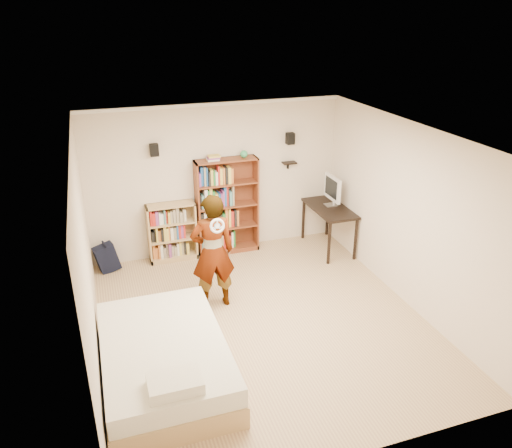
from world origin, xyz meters
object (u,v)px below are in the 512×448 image
(tall_bookshelf, at_px, (227,207))
(person, at_px, (213,252))
(daybed, at_px, (164,354))
(low_bookshelf, at_px, (172,232))
(computer_desk, at_px, (328,228))

(tall_bookshelf, relative_size, person, 0.99)
(daybed, height_order, person, person)
(tall_bookshelf, relative_size, low_bookshelf, 1.67)
(low_bookshelf, distance_m, computer_desk, 2.84)
(low_bookshelf, relative_size, daybed, 0.47)
(daybed, bearing_deg, computer_desk, 36.78)
(daybed, bearing_deg, tall_bookshelf, 61.65)
(low_bookshelf, xyz_separation_m, person, (0.33, -1.68, 0.36))
(low_bookshelf, distance_m, daybed, 3.13)
(tall_bookshelf, xyz_separation_m, computer_desk, (1.78, -0.49, -0.46))
(low_bookshelf, relative_size, person, 0.59)
(low_bookshelf, relative_size, computer_desk, 0.87)
(low_bookshelf, bearing_deg, person, -79.07)
(computer_desk, xyz_separation_m, daybed, (-3.43, -2.57, -0.08))
(computer_desk, bearing_deg, tall_bookshelf, 164.65)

